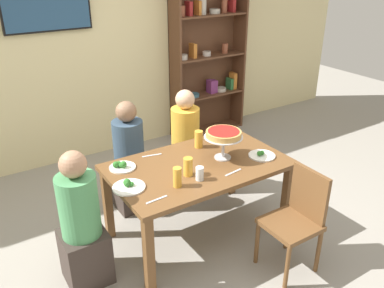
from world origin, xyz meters
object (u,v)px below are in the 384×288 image
object	(u,v)px
bookshelf	(207,55)
diner_head_west	(82,229)
dining_table	(198,173)
salad_plate_far_diner	(121,166)
salad_plate_spare	(129,186)
chair_near_right	(297,216)
water_glass_clear_near	(200,174)
cutlery_fork_far	(152,155)
cutlery_knife_far	(213,138)
deep_dish_pizza_stand	(223,135)
television	(46,5)
beer_glass_amber_tall	(199,139)
cutlery_fork_near	(233,172)
beer_glass_amber_short	(188,167)
diner_far_left	(130,164)
diner_far_right	(185,149)
cutlery_knife_near	(157,200)
beer_glass_amber_spare	(177,177)
salad_plate_near_diner	(262,155)

from	to	relation	value
bookshelf	diner_head_west	xyz separation A→B (m)	(-2.55, -2.04, -0.63)
dining_table	salad_plate_far_diner	bearing A→B (deg)	154.59
bookshelf	dining_table	bearing A→B (deg)	-126.15
diner_head_west	salad_plate_spare	world-z (taller)	diner_head_west
chair_near_right	water_glass_clear_near	bearing A→B (deg)	47.05
bookshelf	water_glass_clear_near	bearing A→B (deg)	-125.65
chair_near_right	cutlery_fork_far	bearing A→B (deg)	31.96
chair_near_right	cutlery_knife_far	distance (m)	1.18
deep_dish_pizza_stand	bookshelf	bearing A→B (deg)	58.98
diner_head_west	cutlery_fork_far	bearing A→B (deg)	24.77
salad_plate_far_diner	cutlery_fork_far	bearing A→B (deg)	12.51
television	beer_glass_amber_tall	distance (m)	2.25
salad_plate_far_diner	cutlery_fork_near	size ratio (longest dim) A/B	1.25
cutlery_fork_far	chair_near_right	bearing A→B (deg)	134.82
diner_head_west	beer_glass_amber_short	world-z (taller)	diner_head_west
diner_head_west	cutlery_fork_near	bearing A→B (deg)	-12.52
bookshelf	beer_glass_amber_short	distance (m)	2.72
diner_far_left	salad_plate_spare	size ratio (longest dim) A/B	4.45
chair_near_right	cutlery_fork_near	size ratio (longest dim) A/B	4.83
diner_far_right	cutlery_knife_near	distance (m)	1.42
beer_glass_amber_tall	beer_glass_amber_spare	bearing A→B (deg)	-136.58
television	cutlery_knife_near	world-z (taller)	television
diner_far_right	salad_plate_near_diner	bearing A→B (deg)	13.41
cutlery_knife_near	cutlery_fork_far	size ratio (longest dim) A/B	1.00
deep_dish_pizza_stand	water_glass_clear_near	world-z (taller)	deep_dish_pizza_stand
dining_table	water_glass_clear_near	xyz separation A→B (m)	(-0.14, -0.24, 0.15)
salad_plate_far_diner	deep_dish_pizza_stand	bearing A→B (deg)	-20.10
diner_head_west	water_glass_clear_near	bearing A→B (deg)	-13.26
diner_far_left	cutlery_fork_near	xyz separation A→B (m)	(0.48, -1.04, 0.25)
salad_plate_far_diner	cutlery_fork_near	world-z (taller)	salad_plate_far_diner
diner_far_right	deep_dish_pizza_stand	world-z (taller)	diner_far_right
chair_near_right	cutlery_knife_near	bearing A→B (deg)	65.28
salad_plate_far_diner	beer_glass_amber_short	bearing A→B (deg)	-44.11
dining_table	bookshelf	xyz separation A→B (m)	(1.48, 2.02, 0.47)
diner_head_west	salad_plate_far_diner	bearing A→B (deg)	32.08
chair_near_right	beer_glass_amber_short	size ratio (longest dim) A/B	5.60
diner_far_left	diner_far_right	distance (m)	0.65
beer_glass_amber_short	beer_glass_amber_spare	xyz separation A→B (m)	(-0.17, -0.11, 0.00)
dining_table	cutlery_knife_near	size ratio (longest dim) A/B	8.54
diner_far_left	beer_glass_amber_spare	bearing A→B (deg)	-1.48
diner_far_left	salad_plate_far_diner	world-z (taller)	diner_far_left
television	diner_far_left	xyz separation A→B (m)	(0.26, -1.35, -1.40)
bookshelf	television	size ratio (longest dim) A/B	2.31
diner_far_right	salad_plate_far_diner	world-z (taller)	diner_far_right
diner_head_west	dining_table	bearing A→B (deg)	0.85
salad_plate_spare	beer_glass_amber_short	size ratio (longest dim) A/B	1.66
bookshelf	cutlery_knife_near	xyz separation A→B (m)	(-2.05, -2.33, -0.38)
salad_plate_far_diner	beer_glass_amber_spare	size ratio (longest dim) A/B	1.37
water_glass_clear_near	cutlery_knife_near	bearing A→B (deg)	-170.14
television	beer_glass_amber_spare	world-z (taller)	television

